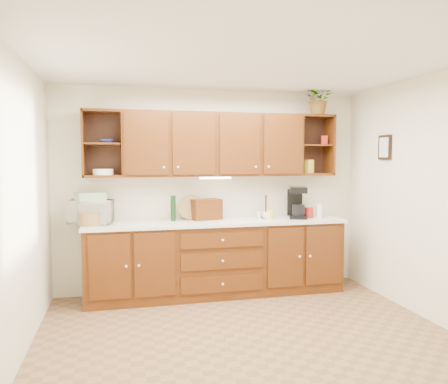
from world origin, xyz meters
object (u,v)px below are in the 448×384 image
potted_plant (319,99)px  microwave (91,212)px  coffee_maker (297,203)px  bread_box (206,209)px

potted_plant → microwave: bearing=179.4°
coffee_maker → potted_plant: 1.40m
microwave → coffee_maker: size_ratio=1.22×
potted_plant → coffee_maker: bearing=-165.8°
bread_box → potted_plant: potted_plant is taller
bread_box → coffee_maker: 1.19m
microwave → bread_box: 1.41m
bread_box → potted_plant: bearing=-15.3°
microwave → potted_plant: (2.92, -0.03, 1.41)m
microwave → potted_plant: bearing=8.8°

